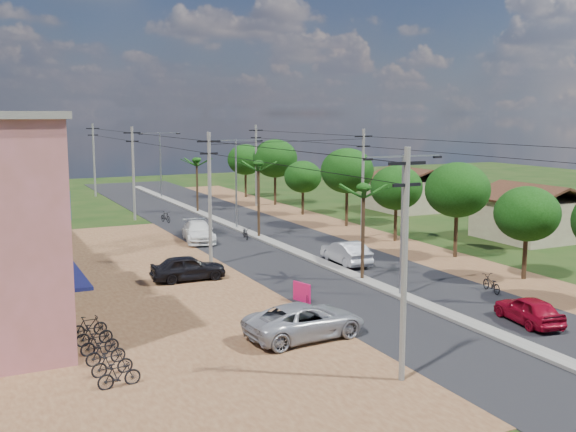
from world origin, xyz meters
The scene contains 36 objects.
ground centered at (0.00, 0.00, 0.00)m, with size 160.00×160.00×0.00m, color black.
road centered at (0.00, 15.00, 0.02)m, with size 12.00×110.00×0.04m, color black.
median centered at (0.00, 18.00, 0.09)m, with size 1.00×90.00×0.18m, color #605E56.
dirt_lot_west centered at (-15.00, 8.00, 0.02)m, with size 18.00×46.00×0.04m, color #56321D.
dirt_shoulder_east centered at (8.50, 15.00, 0.01)m, with size 5.00×90.00×0.03m, color #56321D.
house_east_near centered at (20.00, 10.00, 2.39)m, with size 7.60×7.50×4.60m.
house_east_far centered at (21.00, 28.00, 2.39)m, with size 7.60×7.50×4.60m.
tree_east_b centered at (9.30, 0.00, 4.11)m, with size 4.00×4.00×5.83m.
tree_east_c centered at (9.70, 7.00, 4.86)m, with size 4.60×4.60×6.83m.
tree_east_d centered at (9.40, 14.00, 4.34)m, with size 4.20×4.20×6.13m.
tree_east_e centered at (9.60, 22.00, 5.09)m, with size 4.80×4.80×7.14m.
tree_east_f centered at (9.20, 30.00, 3.89)m, with size 3.80×3.80×5.52m.
tree_east_g centered at (9.80, 38.00, 5.24)m, with size 5.00×5.00×7.38m.
tree_east_h centered at (9.50, 46.00, 4.64)m, with size 4.40×4.40×6.52m.
palm_median_near centered at (0.00, 4.00, 5.54)m, with size 2.00×2.00×6.15m.
palm_median_mid centered at (0.00, 20.00, 5.90)m, with size 2.00×2.00×6.55m.
palm_median_far centered at (0.00, 36.00, 5.26)m, with size 2.00×2.00×5.85m.
streetlight_near centered at (0.00, 0.00, 4.79)m, with size 5.10×0.18×8.00m.
streetlight_mid centered at (0.00, 25.00, 4.79)m, with size 5.10×0.18×8.00m.
streetlight_far centered at (0.00, 50.00, 4.79)m, with size 5.10×0.18×8.00m.
utility_pole_w_a centered at (-7.00, -10.00, 4.76)m, with size 1.60×0.24×9.00m.
utility_pole_w_b centered at (-7.00, 12.00, 4.76)m, with size 1.60×0.24×9.00m.
utility_pole_w_c centered at (-7.00, 34.00, 4.76)m, with size 1.60×0.24×9.00m.
utility_pole_w_d centered at (-7.00, 55.00, 4.76)m, with size 1.60×0.24×9.00m.
utility_pole_e_b centered at (7.50, 16.00, 4.76)m, with size 1.60×0.24×9.00m.
utility_pole_e_c centered at (7.50, 38.00, 4.76)m, with size 1.60×0.24×9.00m.
car_red_near centered at (2.71, -6.88, 0.69)m, with size 1.63×4.05×1.38m, color maroon.
car_silver_mid centered at (1.50, 8.49, 0.79)m, with size 1.67×4.78×1.58m, color #97999F.
car_white_far centered at (-5.00, 20.63, 0.79)m, with size 2.21×5.43×1.58m, color silver.
car_parked_silver centered at (-8.07, -3.97, 0.79)m, with size 2.63×5.71×1.59m, color #97999F.
car_parked_dark centered at (-9.61, 8.78, 0.78)m, with size 1.84×4.59×1.56m, color black.
moto_rider_east centered at (5.20, -1.59, 0.50)m, with size 0.66×1.90×1.00m, color black.
moto_rider_west_a centered at (-1.20, 19.96, 0.51)m, with size 0.68×1.94×1.02m, color black.
moto_rider_west_b centered at (-4.77, 31.12, 0.53)m, with size 0.50×1.76×1.06m, color black.
roadside_sign centered at (-5.50, 1.40, 0.55)m, with size 0.45×1.30×1.10m.
parked_scooter_row centered at (-16.95, -2.70, 0.50)m, with size 1.70×7.12×1.00m.
Camera 1 is at (-21.73, -30.33, 10.20)m, focal length 42.00 mm.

